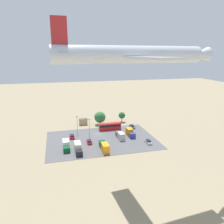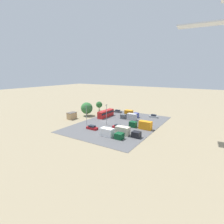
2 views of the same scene
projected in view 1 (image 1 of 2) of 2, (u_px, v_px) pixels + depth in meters
name	position (u px, v px, depth m)	size (l,w,h in m)	color
ground_plane	(98.00, 134.00, 103.33)	(400.00, 400.00, 0.00)	gray
parking_lot_surface	(102.00, 140.00, 95.97)	(47.00, 32.30, 0.08)	#565659
shed_building	(83.00, 122.00, 116.47)	(4.45, 3.02, 3.20)	tan
bus	(110.00, 126.00, 108.18)	(10.92, 2.62, 3.36)	red
parked_car_0	(148.00, 142.00, 91.85)	(1.87, 4.25, 1.58)	#ADB2B7
parked_car_1	(132.00, 127.00, 111.29)	(1.78, 4.59, 1.54)	#4C5156
parked_car_2	(89.00, 142.00, 92.09)	(1.86, 4.23, 1.42)	maroon
parked_car_3	(72.00, 137.00, 97.81)	(1.97, 4.56, 1.57)	maroon
parked_truck_0	(66.00, 145.00, 86.99)	(2.55, 8.63, 2.87)	#0C4723
parked_truck_1	(120.00, 135.00, 97.20)	(2.42, 7.84, 3.01)	#4C5156
parked_truck_2	(130.00, 133.00, 100.27)	(2.53, 7.10, 3.23)	navy
parked_truck_3	(104.00, 147.00, 85.20)	(2.46, 9.18, 3.23)	#0C4723
parked_truck_4	(78.00, 148.00, 84.28)	(2.45, 9.33, 2.96)	black
tree_near_shed	(122.00, 115.00, 120.61)	(3.66, 3.66, 5.55)	brown
tree_apron_mid	(100.00, 117.00, 116.07)	(5.98, 5.98, 6.99)	brown
light_pole_lot_centre	(77.00, 124.00, 102.44)	(0.90, 0.28, 8.42)	gray
light_pole_lot_edge	(89.00, 128.00, 96.99)	(0.90, 0.28, 8.78)	gray
airplane	(137.00, 54.00, 50.99)	(40.44, 33.48, 9.54)	silver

